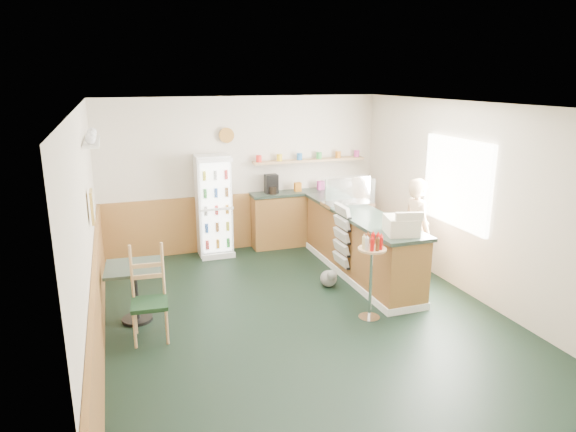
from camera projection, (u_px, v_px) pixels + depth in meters
name	position (u px, v px, depth m)	size (l,w,h in m)	color
ground	(302.00, 315.00, 6.71)	(6.00, 6.00, 0.00)	black
room_envelope	(268.00, 191.00, 6.91)	(5.04, 6.02, 2.72)	beige
service_counter	(359.00, 246.00, 7.99)	(0.68, 3.01, 1.01)	#AA7B36
back_counter	(310.00, 215.00, 9.50)	(2.24, 0.42, 1.69)	#AA7B36
drinks_fridge	(214.00, 206.00, 8.79)	(0.58, 0.51, 1.75)	white
display_case	(348.00, 192.00, 8.23)	(0.79, 0.41, 0.45)	silver
cash_register	(401.00, 225.00, 6.76)	(0.40, 0.42, 0.23)	beige
shopkeeper	(417.00, 230.00, 7.69)	(0.53, 0.38, 1.59)	tan
condiment_stand	(372.00, 262.00, 6.43)	(0.36, 0.36, 1.11)	silver
newspaper_rack	(342.00, 236.00, 7.73)	(0.09, 0.48, 0.95)	black
cafe_table	(134.00, 282.00, 6.44)	(0.72, 0.72, 0.74)	black
cafe_chair	(148.00, 290.00, 6.05)	(0.45, 0.45, 1.13)	black
dog_doorstop	(329.00, 278.00, 7.58)	(0.25, 0.32, 0.30)	gray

